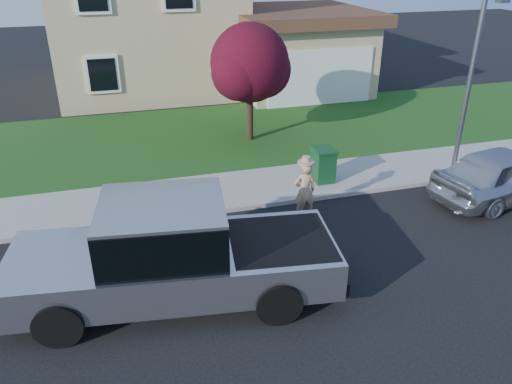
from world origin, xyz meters
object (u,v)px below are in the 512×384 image
pickup_truck (173,255)px  ornamental_tree (251,67)px  sedan (506,174)px  woman (305,190)px  trash_bin (323,165)px  street_lamp (470,89)px

pickup_truck → ornamental_tree: bearing=72.3°
sedan → ornamental_tree: (-5.34, 6.10, 1.89)m
woman → trash_bin: bearing=-125.8°
ornamental_tree → street_lamp: street_lamp is taller
sedan → ornamental_tree: 8.32m
trash_bin → street_lamp: bearing=-27.5°
pickup_truck → street_lamp: street_lamp is taller
ornamental_tree → trash_bin: bearing=-76.0°
ornamental_tree → street_lamp: size_ratio=0.75×
woman → ornamental_tree: ornamental_tree is taller
sedan → trash_bin: sedan is taller
pickup_truck → trash_bin: bearing=47.1°
street_lamp → trash_bin: bearing=147.5°
sedan → street_lamp: 2.64m
pickup_truck → woman: (3.51, 2.22, -0.17)m
ornamental_tree → street_lamp: 6.97m
pickup_truck → sedan: bearing=18.8°
ornamental_tree → trash_bin: 4.57m
sedan → street_lamp: size_ratio=0.81×
pickup_truck → sedan: size_ratio=1.54×
woman → sedan: (5.56, -0.41, -0.08)m
woman → ornamental_tree: size_ratio=0.43×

